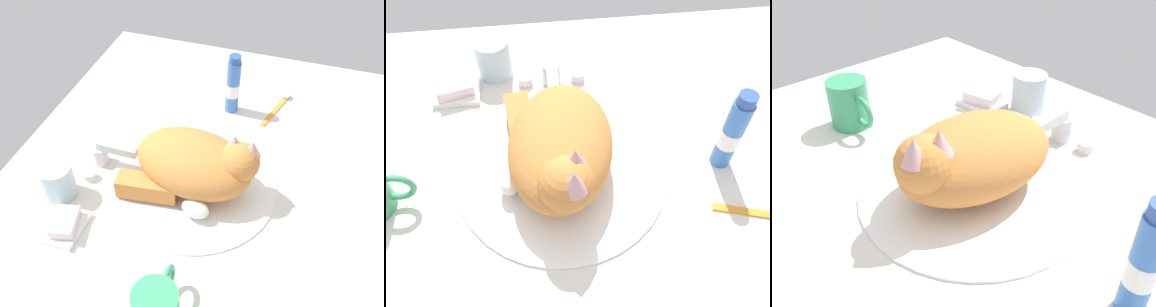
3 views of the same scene
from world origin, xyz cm
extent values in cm
cube|color=silver|center=(0.00, 0.00, -1.50)|extent=(110.00, 82.50, 3.00)
cylinder|color=white|center=(0.00, 0.00, 0.47)|extent=(35.34, 35.34, 0.94)
cylinder|color=silver|center=(0.00, 21.54, 2.22)|extent=(3.60, 3.60, 4.45)
cube|color=silver|center=(0.00, 17.02, 5.45)|extent=(2.00, 9.04, 2.00)
cylinder|color=silver|center=(-5.19, 21.54, 0.90)|extent=(2.80, 2.80, 1.80)
cylinder|color=silver|center=(5.19, 21.54, 0.90)|extent=(2.80, 2.80, 1.80)
ellipsoid|color=#D17F3D|center=(0.00, 0.00, 6.52)|extent=(19.86, 26.72, 11.17)
sphere|color=#D17F3D|center=(-0.19, -9.27, 9.59)|extent=(9.15, 9.15, 8.02)
ellipsoid|color=white|center=(0.05, -7.69, 7.92)|extent=(5.15, 5.82, 4.41)
cone|color=#DB9E9E|center=(1.47, -7.70, 13.00)|extent=(4.12, 4.12, 3.61)
cone|color=#DB9E9E|center=(0.92, -11.27, 13.00)|extent=(4.12, 4.12, 3.61)
cube|color=#D17F3D|center=(-6.23, 7.78, 3.08)|extent=(5.71, 12.75, 4.29)
ellipsoid|color=white|center=(-8.31, -3.06, 2.87)|extent=(4.41, 6.08, 3.86)
torus|color=#389966|center=(-25.34, -3.67, 4.54)|extent=(6.09, 1.00, 6.09)
cylinder|color=silver|center=(-11.00, 25.14, 4.00)|extent=(6.68, 6.68, 8.00)
cube|color=white|center=(-18.53, 19.66, 0.60)|extent=(9.00, 6.40, 1.20)
cube|color=silver|center=(-18.53, 19.66, 2.29)|extent=(7.53, 5.99, 2.17)
cylinder|color=#3870C6|center=(26.94, -1.44, 6.93)|extent=(3.35, 3.35, 13.85)
cylinder|color=white|center=(26.94, -1.44, 6.23)|extent=(3.42, 3.42, 3.46)
cylinder|color=#2D51AD|center=(26.94, -1.44, 14.75)|extent=(2.85, 2.85, 1.80)
cube|color=orange|center=(29.98, -12.30, 0.40)|extent=(14.50, 5.42, 0.80)
cube|color=white|center=(36.01, -14.11, 1.20)|extent=(2.52, 2.01, 0.80)
camera|label=1|loc=(-56.91, -18.17, 68.26)|focal=39.85mm
camera|label=2|loc=(-1.97, -39.45, 56.53)|focal=38.16mm
camera|label=3|loc=(36.18, -35.29, 42.06)|focal=39.74mm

